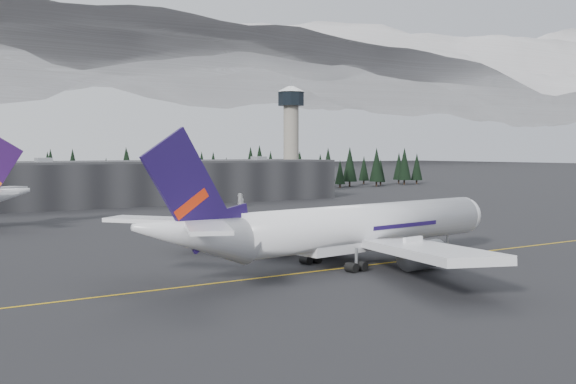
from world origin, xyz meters
TOP-DOWN VIEW (x-y plane):
  - ground at (0.00, 0.00)m, footprint 1400.00×1400.00m
  - taxiline at (0.00, -2.00)m, footprint 400.00×0.40m
  - terminal at (0.00, 125.00)m, footprint 160.00×30.00m
  - control_tower at (75.00, 128.00)m, footprint 10.00×10.00m
  - treeline at (0.00, 162.00)m, footprint 360.00×20.00m
  - jet_main at (-5.57, -0.64)m, footprint 62.76×57.66m
  - gse_vehicle_b at (36.28, 96.56)m, footprint 3.94×2.05m

SIDE VIEW (x-z plane):
  - ground at x=0.00m, z-range 0.00..0.00m
  - taxiline at x=0.00m, z-range 0.00..0.02m
  - gse_vehicle_b at x=36.28m, z-range 0.00..1.28m
  - jet_main at x=-5.57m, z-range -4.03..14.45m
  - terminal at x=0.00m, z-range 0.00..12.60m
  - treeline at x=0.00m, z-range 0.00..15.00m
  - control_tower at x=75.00m, z-range 4.56..42.26m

